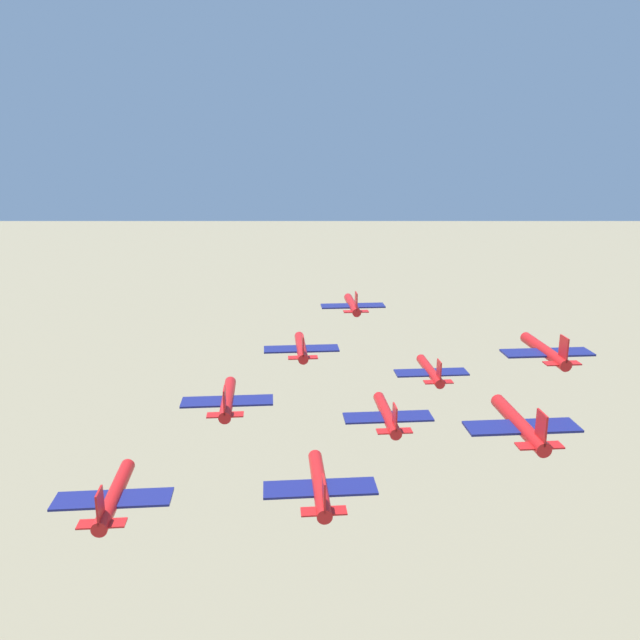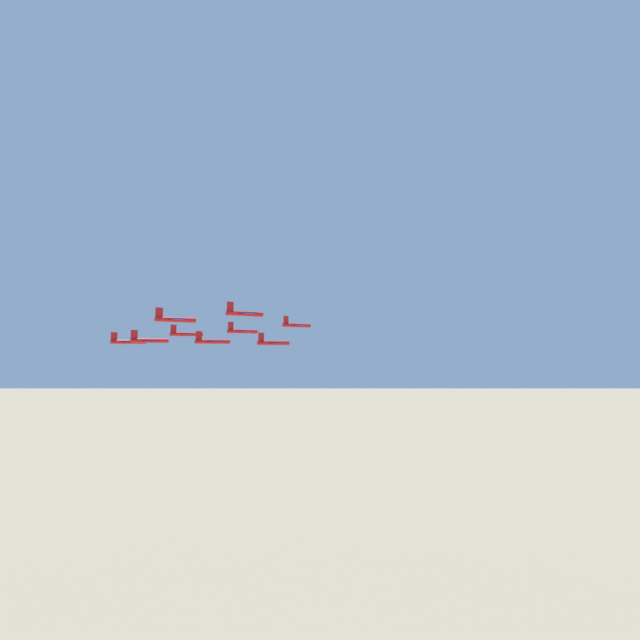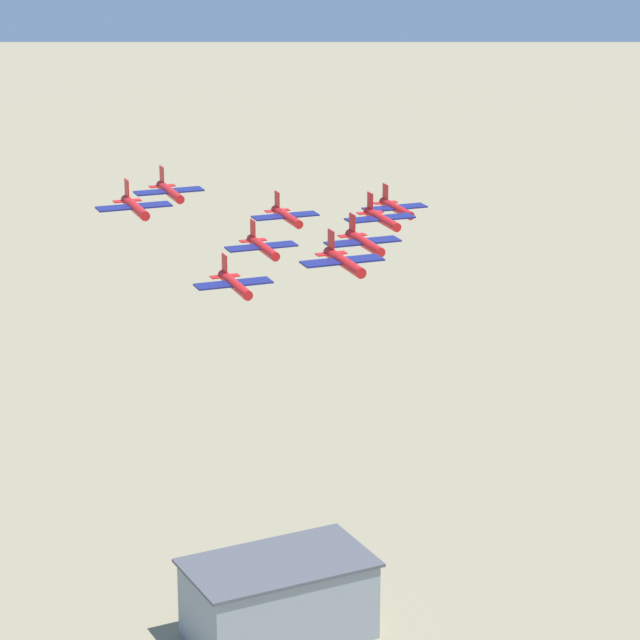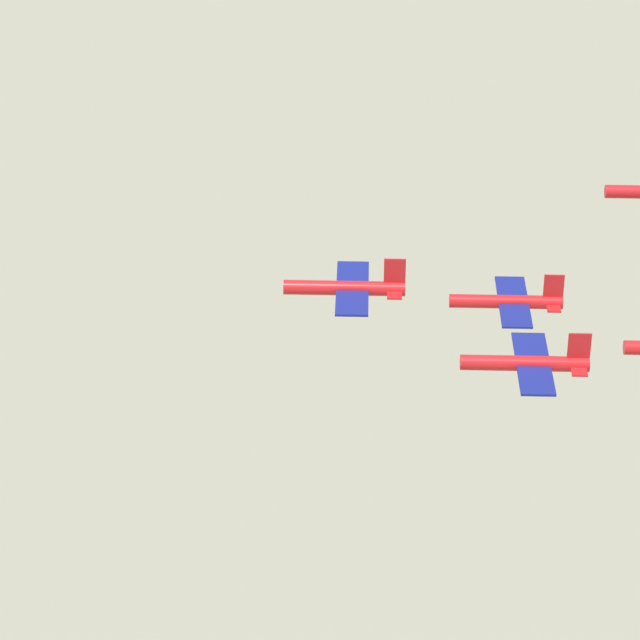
% 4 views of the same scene
% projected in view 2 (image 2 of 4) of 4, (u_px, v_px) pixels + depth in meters
% --- Properties ---
extents(jet_0, '(7.51, 7.91, 2.64)m').
position_uv_depth(jet_0, '(296.00, 325.00, 120.31)').
color(jet_0, red).
extents(jet_1, '(7.51, 7.91, 2.64)m').
position_uv_depth(jet_1, '(242.00, 331.00, 118.23)').
color(jet_1, red).
extents(jet_2, '(7.51, 7.91, 2.64)m').
position_uv_depth(jet_2, '(273.00, 343.00, 107.94)').
color(jet_2, red).
extents(jet_3, '(7.51, 7.91, 2.64)m').
position_uv_depth(jet_3, '(185.00, 334.00, 116.18)').
color(jet_3, red).
extents(jet_4, '(7.51, 7.91, 2.64)m').
position_uv_depth(jet_4, '(212.00, 341.00, 105.95)').
color(jet_4, red).
extents(jet_5, '(7.51, 7.91, 2.64)m').
position_uv_depth(jet_5, '(244.00, 313.00, 96.11)').
color(jet_5, red).
extents(jet_6, '(7.51, 7.91, 2.64)m').
position_uv_depth(jet_6, '(127.00, 342.00, 114.08)').
color(jet_6, red).
extents(jet_7, '(7.51, 7.91, 2.64)m').
position_uv_depth(jet_7, '(148.00, 340.00, 103.95)').
color(jet_7, red).
extents(jet_8, '(7.51, 7.91, 2.64)m').
position_uv_depth(jet_8, '(174.00, 319.00, 94.03)').
color(jet_8, red).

